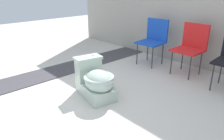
{
  "coord_description": "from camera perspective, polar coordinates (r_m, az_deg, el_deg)",
  "views": [
    {
      "loc": [
        2.02,
        -1.39,
        1.43
      ],
      "look_at": [
        -0.09,
        0.55,
        0.3
      ],
      "focal_mm": 35.0,
      "sensor_mm": 36.0,
      "label": 1
    }
  ],
  "objects": [
    {
      "name": "folding_chair_left",
      "position": [
        4.19,
        10.89,
        8.48
      ],
      "size": [
        0.47,
        0.47,
        0.83
      ],
      "rotation": [
        0.0,
        0.0,
        -1.51
      ],
      "color": "#1947B2",
      "rests_on": "ground"
    },
    {
      "name": "toilet",
      "position": [
        2.93,
        -4.29,
        -2.93
      ],
      "size": [
        0.69,
        0.49,
        0.52
      ],
      "rotation": [
        0.0,
        0.0,
        -0.2
      ],
      "color": "#B2C6B7",
      "rests_on": "ground"
    },
    {
      "name": "gravel_strip",
      "position": [
        4.04,
        -11.88,
        0.41
      ],
      "size": [
        0.56,
        8.0,
        0.01
      ],
      "primitive_type": "cube",
      "color": "#423F44",
      "rests_on": "ground"
    },
    {
      "name": "folding_chair_middle",
      "position": [
        3.85,
        20.02,
        6.42
      ],
      "size": [
        0.44,
        0.44,
        0.83
      ],
      "rotation": [
        0.0,
        0.0,
        -1.58
      ],
      "color": "red",
      "rests_on": "ground"
    },
    {
      "name": "ground_plane",
      "position": [
        2.84,
        -7.13,
        -8.9
      ],
      "size": [
        14.0,
        14.0,
        0.0
      ],
      "primitive_type": "plane",
      "color": "beige"
    }
  ]
}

